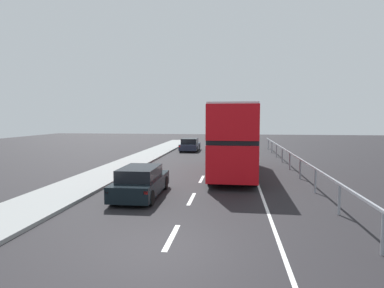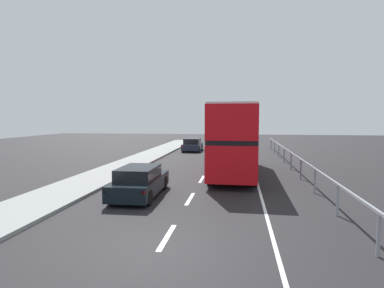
# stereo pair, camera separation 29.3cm
# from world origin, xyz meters

# --- Properties ---
(ground_plane) EXTENTS (73.81, 120.00, 0.10)m
(ground_plane) POSITION_xyz_m (0.00, 0.00, -0.05)
(ground_plane) COLOR black
(lane_paint_markings) EXTENTS (3.22, 46.00, 0.01)m
(lane_paint_markings) POSITION_xyz_m (1.90, 8.49, 0.00)
(lane_paint_markings) COLOR silver
(lane_paint_markings) RESTS_ON ground
(bridge_side_railing) EXTENTS (0.10, 42.00, 1.17)m
(bridge_side_railing) POSITION_xyz_m (5.59, 9.00, 0.94)
(bridge_side_railing) COLOR gray
(bridge_side_railing) RESTS_ON ground
(double_decker_bus_red) EXTENTS (2.72, 10.53, 4.26)m
(double_decker_bus_red) POSITION_xyz_m (1.80, 12.17, 2.28)
(double_decker_bus_red) COLOR red
(double_decker_bus_red) RESTS_ON ground
(hatchback_car_near) EXTENTS (1.83, 4.45, 1.35)m
(hatchback_car_near) POSITION_xyz_m (-2.30, 5.54, 0.65)
(hatchback_car_near) COLOR black
(hatchback_car_near) RESTS_ON ground
(sedan_car_ahead) EXTENTS (1.84, 4.01, 1.34)m
(sedan_car_ahead) POSITION_xyz_m (-2.75, 25.46, 0.64)
(sedan_car_ahead) COLOR #202638
(sedan_car_ahead) RESTS_ON ground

